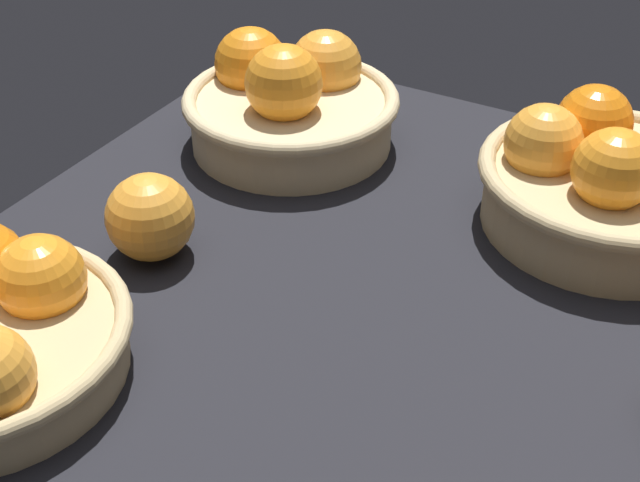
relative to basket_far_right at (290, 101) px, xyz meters
The scene contains 4 objects.
market_tray 30.65cm from the basket_far_right, 141.34° to the right, with size 84.00×72.00×3.00cm, color black.
basket_far_right is the anchor object (origin of this frame).
basket_near_right 35.16cm from the basket_far_right, 88.40° to the right, with size 25.13×25.13×12.21cm.
loose_orange_front_gap 24.72cm from the basket_far_right, behind, with size 8.09×8.09×8.09cm, color #F49E33.
Camera 1 is at (-51.15, -27.30, 51.90)cm, focal length 49.77 mm.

